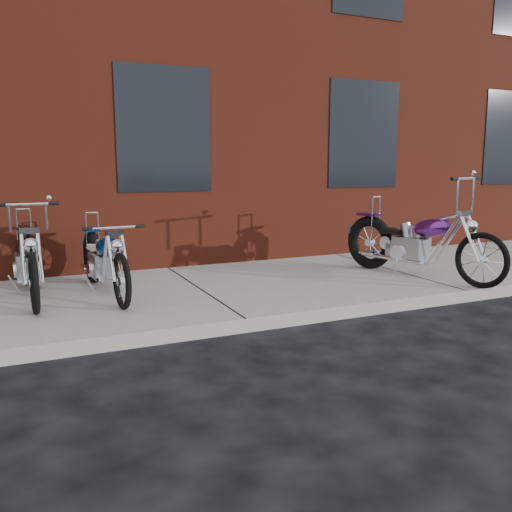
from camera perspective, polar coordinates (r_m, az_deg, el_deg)
name	(u,v)px	position (r m, az deg, el deg)	size (l,w,h in m)	color
ground	(246,333)	(5.60, -1.06, -8.10)	(120.00, 120.00, 0.00)	black
sidewalk	(199,294)	(6.93, -5.97, -4.00)	(22.00, 3.00, 0.15)	gray
building_brick	(104,59)	(13.27, -15.72, 19.32)	(22.00, 10.00, 8.00)	maroon
chopper_purple	(417,245)	(7.81, 16.59, 1.12)	(0.91, 2.41, 1.40)	black
chopper_blue	(104,262)	(6.78, -15.66, -0.62)	(0.53, 2.16, 0.94)	black
chopper_third	(29,262)	(6.93, -22.78, -0.62)	(0.56, 2.28, 1.16)	black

